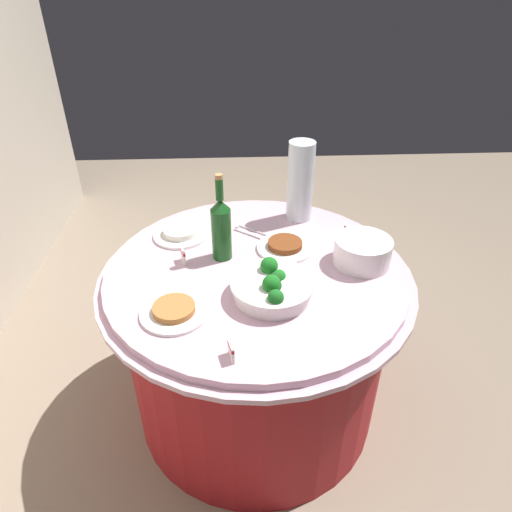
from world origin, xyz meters
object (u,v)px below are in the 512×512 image
object	(u,v)px
plate_stack	(362,252)
food_plate_peanuts	(174,311)
food_plate_rice	(181,233)
serving_tongs	(251,232)
label_placard_front	(231,350)
broccoli_bowl	(272,287)
label_placard_rear	(348,232)
decorative_fruit_vase	(300,184)
wine_bottle	(221,227)
label_placard_mid	(183,255)
food_plate_stir_fry	(285,246)

from	to	relation	value
plate_stack	food_plate_peanuts	xyz separation A→B (m)	(-0.26, 0.66, -0.04)
food_plate_rice	serving_tongs	bearing A→B (deg)	-88.11
label_placard_front	broccoli_bowl	bearing A→B (deg)	-26.77
serving_tongs	label_placard_front	xyz separation A→B (m)	(-0.70, 0.08, 0.03)
plate_stack	label_placard_rear	size ratio (longest dim) A/B	3.82
label_placard_front	plate_stack	bearing A→B (deg)	-46.52
decorative_fruit_vase	food_plate_peanuts	world-z (taller)	decorative_fruit_vase
label_placard_rear	wine_bottle	bearing A→B (deg)	101.70
broccoli_bowl	label_placard_rear	bearing A→B (deg)	-43.23
label_placard_front	label_placard_mid	xyz separation A→B (m)	(0.50, 0.17, 0.00)
plate_stack	label_placard_rear	world-z (taller)	plate_stack
label_placard_rear	broccoli_bowl	bearing A→B (deg)	136.77
broccoli_bowl	decorative_fruit_vase	xyz separation A→B (m)	(0.55, -0.16, 0.12)
serving_tongs	food_plate_rice	size ratio (longest dim) A/B	0.70
food_plate_stir_fry	food_plate_rice	bearing A→B (deg)	73.86
broccoli_bowl	label_placard_front	size ratio (longest dim) A/B	5.09
label_placard_mid	label_placard_rear	xyz separation A→B (m)	(0.13, -0.65, 0.00)
broccoli_bowl	serving_tongs	distance (m)	0.43
wine_bottle	food_plate_peanuts	size ratio (longest dim) A/B	1.53
plate_stack	label_placard_mid	bearing A→B (deg)	86.77
broccoli_bowl	label_placard_rear	size ratio (longest dim) A/B	5.09
wine_bottle	decorative_fruit_vase	size ratio (longest dim) A/B	0.99
food_plate_peanuts	label_placard_mid	world-z (taller)	label_placard_mid
serving_tongs	label_placard_mid	distance (m)	0.33
plate_stack	label_placard_rear	bearing A→B (deg)	3.91
serving_tongs	label_placard_mid	world-z (taller)	label_placard_mid
label_placard_rear	food_plate_stir_fry	bearing A→B (deg)	103.37
serving_tongs	label_placard_front	world-z (taller)	label_placard_front
food_plate_rice	food_plate_stir_fry	size ratio (longest dim) A/B	1.00
broccoli_bowl	plate_stack	world-z (taller)	broccoli_bowl
decorative_fruit_vase	food_plate_stir_fry	distance (m)	0.31
label_placard_mid	food_plate_rice	bearing A→B (deg)	8.20
plate_stack	serving_tongs	distance (m)	0.47
label_placard_front	food_plate_rice	bearing A→B (deg)	16.38
plate_stack	food_plate_stir_fry	bearing A→B (deg)	68.21
broccoli_bowl	plate_stack	xyz separation A→B (m)	(0.18, -0.35, 0.01)
food_plate_peanuts	label_placard_rear	distance (m)	0.78
broccoli_bowl	label_placard_rear	world-z (taller)	broccoli_bowl
plate_stack	broccoli_bowl	bearing A→B (deg)	118.06
food_plate_rice	decorative_fruit_vase	bearing A→B (deg)	-75.06
serving_tongs	label_placard_rear	size ratio (longest dim) A/B	2.79
decorative_fruit_vase	label_placard_front	bearing A→B (deg)	160.13
broccoli_bowl	wine_bottle	bearing A→B (deg)	33.98
serving_tongs	decorative_fruit_vase	bearing A→B (deg)	-59.82
food_plate_rice	broccoli_bowl	bearing A→B (deg)	-140.46
decorative_fruit_vase	food_plate_rice	world-z (taller)	decorative_fruit_vase
food_plate_stir_fry	label_placard_front	distance (m)	0.61
decorative_fruit_vase	label_placard_front	world-z (taller)	decorative_fruit_vase
decorative_fruit_vase	label_placard_mid	xyz separation A→B (m)	(-0.32, 0.47, -0.13)
food_plate_peanuts	food_plate_stir_fry	xyz separation A→B (m)	(0.37, -0.39, 0.00)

